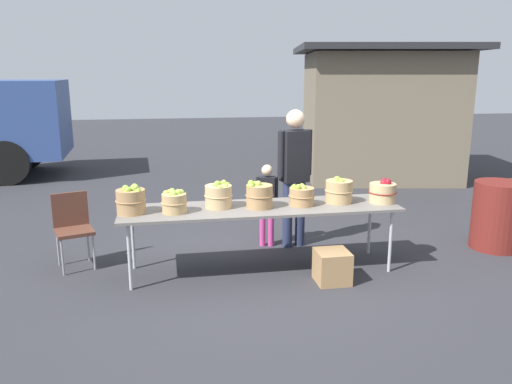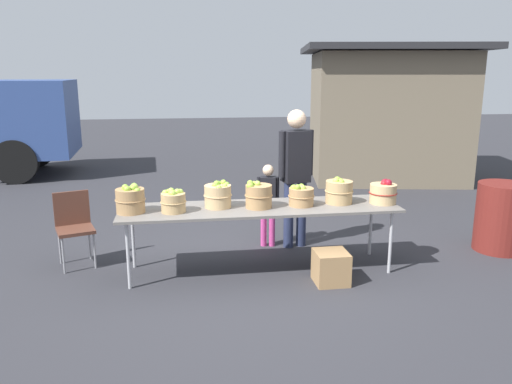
{
  "view_description": "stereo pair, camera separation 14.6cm",
  "coord_description": "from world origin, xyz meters",
  "px_view_note": "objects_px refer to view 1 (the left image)",
  "views": [
    {
      "loc": [
        -1.0,
        -5.35,
        2.21
      ],
      "look_at": [
        0.0,
        0.3,
        0.85
      ],
      "focal_mm": 35.45,
      "sensor_mm": 36.0,
      "label": 1
    },
    {
      "loc": [
        -0.86,
        -5.37,
        2.21
      ],
      "look_at": [
        0.0,
        0.3,
        0.85
      ],
      "focal_mm": 35.45,
      "sensor_mm": 36.0,
      "label": 2
    }
  ],
  "objects_px": {
    "folding_chair": "(73,224)",
    "apple_basket_green_3": "(259,195)",
    "apple_basket_green_2": "(219,195)",
    "apple_basket_green_4": "(301,196)",
    "produce_crate": "(332,267)",
    "market_table": "(261,210)",
    "child_customer": "(267,199)",
    "trash_barrel": "(498,216)",
    "apple_basket_red_0": "(383,192)",
    "apple_basket_green_1": "(174,202)",
    "apple_basket_green_0": "(131,200)",
    "apple_basket_green_5": "(339,191)",
    "vendor_adult": "(295,168)"
  },
  "relations": [
    {
      "from": "folding_chair",
      "to": "apple_basket_green_3",
      "type": "bearing_deg",
      "value": -32.64
    },
    {
      "from": "apple_basket_green_2",
      "to": "apple_basket_green_4",
      "type": "height_order",
      "value": "apple_basket_green_2"
    },
    {
      "from": "folding_chair",
      "to": "produce_crate",
      "type": "xyz_separation_m",
      "value": [
        2.81,
        -0.98,
        -0.33
      ]
    },
    {
      "from": "market_table",
      "to": "child_customer",
      "type": "height_order",
      "value": "child_customer"
    },
    {
      "from": "market_table",
      "to": "trash_barrel",
      "type": "relative_size",
      "value": 3.58
    },
    {
      "from": "market_table",
      "to": "produce_crate",
      "type": "bearing_deg",
      "value": -33.92
    },
    {
      "from": "market_table",
      "to": "child_customer",
      "type": "distance_m",
      "value": 0.84
    },
    {
      "from": "folding_chair",
      "to": "market_table",
      "type": "bearing_deg",
      "value": -31.91
    },
    {
      "from": "apple_basket_green_4",
      "to": "child_customer",
      "type": "relative_size",
      "value": 0.28
    },
    {
      "from": "apple_basket_red_0",
      "to": "child_customer",
      "type": "bearing_deg",
      "value": 144.25
    },
    {
      "from": "apple_basket_green_1",
      "to": "apple_basket_red_0",
      "type": "xyz_separation_m",
      "value": [
        2.37,
        0.02,
        0.0
      ]
    },
    {
      "from": "apple_basket_green_0",
      "to": "apple_basket_green_1",
      "type": "bearing_deg",
      "value": -6.23
    },
    {
      "from": "apple_basket_green_5",
      "to": "apple_basket_green_2",
      "type": "bearing_deg",
      "value": 179.06
    },
    {
      "from": "apple_basket_green_0",
      "to": "vendor_adult",
      "type": "relative_size",
      "value": 0.18
    },
    {
      "from": "market_table",
      "to": "vendor_adult",
      "type": "relative_size",
      "value": 1.75
    },
    {
      "from": "trash_barrel",
      "to": "child_customer",
      "type": "bearing_deg",
      "value": 168.33
    },
    {
      "from": "apple_basket_green_3",
      "to": "child_customer",
      "type": "xyz_separation_m",
      "value": [
        0.26,
        0.83,
        -0.26
      ]
    },
    {
      "from": "vendor_adult",
      "to": "produce_crate",
      "type": "relative_size",
      "value": 5.05
    },
    {
      "from": "apple_basket_green_1",
      "to": "vendor_adult",
      "type": "relative_size",
      "value": 0.16
    },
    {
      "from": "apple_basket_green_3",
      "to": "apple_basket_green_5",
      "type": "distance_m",
      "value": 0.95
    },
    {
      "from": "apple_basket_green_2",
      "to": "apple_basket_red_0",
      "type": "distance_m",
      "value": 1.88
    },
    {
      "from": "apple_basket_green_0",
      "to": "child_customer",
      "type": "height_order",
      "value": "child_customer"
    },
    {
      "from": "apple_basket_red_0",
      "to": "apple_basket_green_1",
      "type": "bearing_deg",
      "value": -179.46
    },
    {
      "from": "apple_basket_red_0",
      "to": "child_customer",
      "type": "xyz_separation_m",
      "value": [
        -1.19,
        0.85,
        -0.24
      ]
    },
    {
      "from": "apple_basket_green_4",
      "to": "vendor_adult",
      "type": "distance_m",
      "value": 0.78
    },
    {
      "from": "apple_basket_green_5",
      "to": "vendor_adult",
      "type": "height_order",
      "value": "vendor_adult"
    },
    {
      "from": "apple_basket_green_5",
      "to": "trash_barrel",
      "type": "distance_m",
      "value": 2.25
    },
    {
      "from": "apple_basket_green_2",
      "to": "vendor_adult",
      "type": "height_order",
      "value": "vendor_adult"
    },
    {
      "from": "apple_basket_green_0",
      "to": "apple_basket_green_3",
      "type": "distance_m",
      "value": 1.38
    },
    {
      "from": "apple_basket_green_3",
      "to": "vendor_adult",
      "type": "height_order",
      "value": "vendor_adult"
    },
    {
      "from": "folding_chair",
      "to": "produce_crate",
      "type": "distance_m",
      "value": 2.99
    },
    {
      "from": "produce_crate",
      "to": "apple_basket_green_0",
      "type": "bearing_deg",
      "value": 167.9
    },
    {
      "from": "child_customer",
      "to": "trash_barrel",
      "type": "relative_size",
      "value": 1.24
    },
    {
      "from": "apple_basket_green_3",
      "to": "apple_basket_green_5",
      "type": "relative_size",
      "value": 0.96
    },
    {
      "from": "apple_basket_green_0",
      "to": "apple_basket_red_0",
      "type": "bearing_deg",
      "value": -0.54
    },
    {
      "from": "market_table",
      "to": "apple_basket_green_4",
      "type": "distance_m",
      "value": 0.49
    },
    {
      "from": "apple_basket_green_3",
      "to": "apple_basket_green_1",
      "type": "bearing_deg",
      "value": -177.19
    },
    {
      "from": "apple_basket_red_0",
      "to": "apple_basket_green_5",
      "type": "bearing_deg",
      "value": 170.55
    },
    {
      "from": "apple_basket_green_5",
      "to": "vendor_adult",
      "type": "bearing_deg",
      "value": 115.95
    },
    {
      "from": "apple_basket_green_0",
      "to": "market_table",
      "type": "bearing_deg",
      "value": 0.77
    },
    {
      "from": "trash_barrel",
      "to": "produce_crate",
      "type": "relative_size",
      "value": 2.48
    },
    {
      "from": "apple_basket_green_4",
      "to": "produce_crate",
      "type": "distance_m",
      "value": 0.86
    },
    {
      "from": "apple_basket_green_3",
      "to": "vendor_adult",
      "type": "bearing_deg",
      "value": 51.97
    },
    {
      "from": "apple_basket_green_4",
      "to": "apple_basket_green_5",
      "type": "relative_size",
      "value": 0.91
    },
    {
      "from": "apple_basket_green_0",
      "to": "vendor_adult",
      "type": "distance_m",
      "value": 2.12
    },
    {
      "from": "apple_basket_green_5",
      "to": "produce_crate",
      "type": "xyz_separation_m",
      "value": [
        -0.22,
        -0.51,
        -0.71
      ]
    },
    {
      "from": "apple_basket_red_0",
      "to": "vendor_adult",
      "type": "relative_size",
      "value": 0.18
    },
    {
      "from": "apple_basket_green_2",
      "to": "produce_crate",
      "type": "distance_m",
      "value": 1.46
    },
    {
      "from": "apple_basket_green_5",
      "to": "apple_basket_green_0",
      "type": "bearing_deg",
      "value": -178.61
    },
    {
      "from": "apple_basket_green_3",
      "to": "apple_basket_red_0",
      "type": "xyz_separation_m",
      "value": [
        1.44,
        -0.02,
        -0.02
      ]
    }
  ]
}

